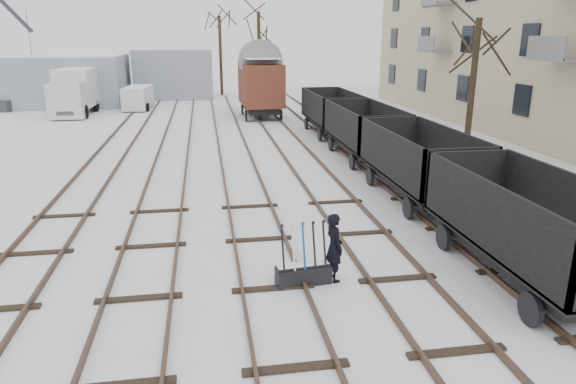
# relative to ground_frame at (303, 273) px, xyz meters

# --- Properties ---
(ground) EXTENTS (120.00, 120.00, 0.00)m
(ground) POSITION_rel_ground_frame_xyz_m (-0.74, -0.17, -0.28)
(ground) COLOR white
(ground) RESTS_ON ground
(tracks) EXTENTS (13.90, 52.00, 0.16)m
(tracks) POSITION_rel_ground_frame_xyz_m (-0.74, 13.51, -0.21)
(tracks) COLOR black
(tracks) RESTS_ON ground
(shed_left) EXTENTS (10.00, 8.00, 4.10)m
(shed_left) POSITION_rel_ground_frame_xyz_m (-13.74, 35.83, 1.76)
(shed_left) COLOR #8D949F
(shed_left) RESTS_ON ground
(shed_right) EXTENTS (7.00, 6.00, 4.50)m
(shed_right) POSITION_rel_ground_frame_xyz_m (-4.74, 39.83, 1.96)
(shed_right) COLOR #8D949F
(shed_right) RESTS_ON ground
(ground_frame) EXTENTS (1.34, 0.57, 1.49)m
(ground_frame) POSITION_rel_ground_frame_xyz_m (0.00, 0.00, 0.00)
(ground_frame) COLOR black
(ground_frame) RESTS_ON ground
(worker) EXTENTS (0.52, 0.68, 1.67)m
(worker) POSITION_rel_ground_frame_xyz_m (0.75, 0.10, 0.55)
(worker) COLOR black
(worker) RESTS_ON ground
(freight_wagon_a) EXTENTS (2.43, 6.09, 2.49)m
(freight_wagon_a) POSITION_rel_ground_frame_xyz_m (5.26, -0.55, 0.67)
(freight_wagon_a) COLOR black
(freight_wagon_a) RESTS_ON ground
(freight_wagon_b) EXTENTS (2.43, 6.09, 2.49)m
(freight_wagon_b) POSITION_rel_ground_frame_xyz_m (5.26, 5.85, 0.67)
(freight_wagon_b) COLOR black
(freight_wagon_b) RESTS_ON ground
(freight_wagon_c) EXTENTS (2.43, 6.09, 2.49)m
(freight_wagon_c) POSITION_rel_ground_frame_xyz_m (5.26, 12.25, 0.67)
(freight_wagon_c) COLOR black
(freight_wagon_c) RESTS_ON ground
(freight_wagon_d) EXTENTS (2.43, 6.09, 2.49)m
(freight_wagon_d) POSITION_rel_ground_frame_xyz_m (5.26, 18.65, 0.67)
(freight_wagon_d) COLOR black
(freight_wagon_d) RESTS_ON ground
(box_van_wagon) EXTENTS (3.05, 5.55, 4.17)m
(box_van_wagon) POSITION_rel_ground_frame_xyz_m (1.88, 25.89, 2.15)
(box_van_wagon) COLOR black
(box_van_wagon) RESTS_ON ground
(lorry) EXTENTS (2.52, 7.33, 3.30)m
(lorry) POSITION_rel_ground_frame_xyz_m (-11.42, 29.83, 1.41)
(lorry) COLOR black
(lorry) RESTS_ON ground
(panel_van) EXTENTS (2.11, 4.20, 1.79)m
(panel_van) POSITION_rel_ground_frame_xyz_m (-7.26, 31.61, 0.65)
(panel_van) COLOR silver
(panel_van) RESTS_ON ground
(crane) EXTENTS (2.48, 5.88, 9.86)m
(crane) POSITION_rel_ground_frame_xyz_m (-17.53, 32.78, 2.31)
(crane) COLOR #333238
(crane) RESTS_ON ground
(tree_near) EXTENTS (0.30, 0.30, 6.39)m
(tree_near) POSITION_rel_ground_frame_xyz_m (10.37, 12.03, 2.91)
(tree_near) COLOR black
(tree_near) RESTS_ON ground
(tree_far_left) EXTENTS (0.30, 0.30, 7.44)m
(tree_far_left) POSITION_rel_ground_frame_xyz_m (-0.31, 40.82, 3.44)
(tree_far_left) COLOR black
(tree_far_left) RESTS_ON ground
(tree_far_right) EXTENTS (0.30, 0.30, 7.61)m
(tree_far_right) POSITION_rel_ground_frame_xyz_m (2.86, 35.57, 3.52)
(tree_far_right) COLOR black
(tree_far_right) RESTS_ON ground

